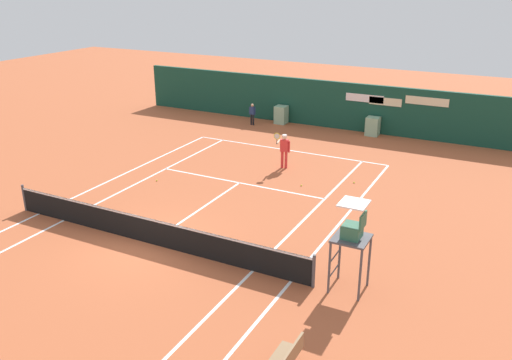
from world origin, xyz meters
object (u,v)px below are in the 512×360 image
Objects in this scene: player_on_baseline at (284,148)px; tennis_ball_mid_court at (157,180)px; umpire_chair at (352,234)px; ball_kid_centre_post at (252,113)px; tennis_ball_near_service_line at (301,185)px; player_bench at (285,358)px; tennis_ball_by_sideline at (354,183)px.

player_on_baseline reaches higher than tennis_ball_mid_court.
umpire_chair is 1.47× the size of player_on_baseline.
ball_kid_centre_post is 10.42m from tennis_ball_near_service_line.
tennis_ball_by_sideline is at bearing 10.31° from player_bench.
tennis_ball_near_service_line is (-1.94, -1.38, 0.00)m from tennis_ball_by_sideline.
player_bench is 17.49× the size of tennis_ball_by_sideline.
ball_kid_centre_post is 19.36× the size of tennis_ball_by_sideline.
tennis_ball_by_sideline and tennis_ball_mid_court have the same top height.
ball_kid_centre_post is (-4.96, 6.27, -0.24)m from player_on_baseline.
player_on_baseline reaches higher than tennis_ball_by_sideline.
umpire_chair is 18.57m from ball_kid_centre_post.
tennis_ball_near_service_line is at bearing 32.27° from umpire_chair.
tennis_ball_by_sideline and tennis_ball_near_service_line have the same top height.
player_bench is 13.40m from tennis_ball_mid_court.
tennis_ball_by_sideline is at bearing 144.66° from ball_kid_centre_post.
ball_kid_centre_post reaches higher than tennis_ball_mid_court.
player_on_baseline reaches higher than tennis_ball_near_service_line.
tennis_ball_near_service_line is at bearing 121.56° from player_on_baseline.
ball_kid_centre_post is 19.36× the size of tennis_ball_near_service_line.
umpire_chair is at bearing -23.60° from tennis_ball_mid_court.
tennis_ball_by_sideline is at bearing 35.40° from tennis_ball_near_service_line.
tennis_ball_near_service_line is at bearing 131.97° from ball_kid_centre_post.
player_bench is 0.90× the size of ball_kid_centre_post.
tennis_ball_mid_court and tennis_ball_near_service_line have the same top height.
umpire_chair is 2.10× the size of ball_kid_centre_post.
player_on_baseline reaches higher than player_bench.
ball_kid_centre_post reaches higher than tennis_ball_by_sideline.
tennis_ball_near_service_line is at bearing -144.60° from tennis_ball_by_sideline.
tennis_ball_mid_court is (-10.19, 8.68, -0.47)m from player_bench.
ball_kid_centre_post is at bearing -63.09° from player_on_baseline.
umpire_chair reaches higher than player_bench.
ball_kid_centre_post is at bearing 36.27° from umpire_chair.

